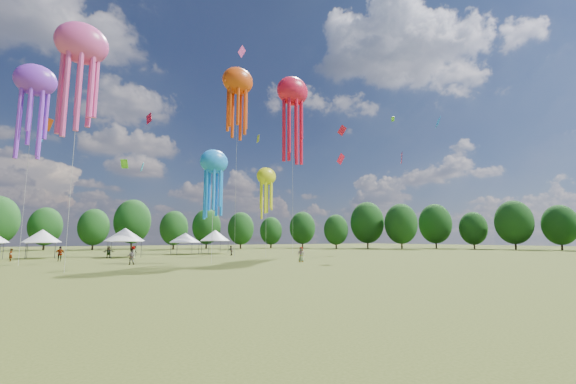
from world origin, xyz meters
TOP-DOWN VIEW (x-y plane):
  - ground at (0.00, 0.00)m, footprint 300.00×300.00m
  - spectator_near at (-5.83, 34.73)m, footprint 0.97×0.85m
  - spectators_far at (-1.70, 45.85)m, footprint 29.58×23.59m
  - festival_tents at (-2.49, 55.04)m, footprint 37.45×11.55m
  - show_kites at (8.82, 40.86)m, footprint 42.75×22.19m
  - small_kites at (1.15, 42.76)m, footprint 74.21×56.78m
  - treeline at (-3.87, 62.51)m, footprint 201.57×95.24m

SIDE VIEW (x-z plane):
  - ground at x=0.00m, z-range 0.00..0.00m
  - spectators_far at x=-1.70m, z-range -0.05..1.72m
  - spectator_near at x=-5.83m, z-range 0.00..1.68m
  - festival_tents at x=-2.49m, z-range 0.98..5.31m
  - treeline at x=-3.87m, z-range -0.17..13.26m
  - show_kites at x=8.82m, z-range 5.82..37.92m
  - small_kites at x=1.15m, z-range 9.36..51.65m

